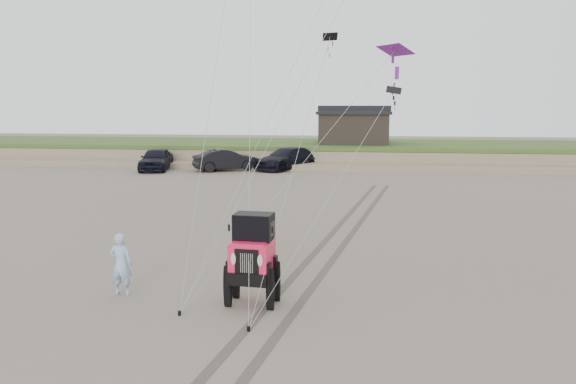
{
  "coord_description": "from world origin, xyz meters",
  "views": [
    {
      "loc": [
        2.95,
        -13.58,
        5.24
      ],
      "look_at": [
        0.69,
        3.0,
        2.6
      ],
      "focal_mm": 35.0,
      "sensor_mm": 36.0,
      "label": 1
    }
  ],
  "objects_px": {
    "cabin": "(354,126)",
    "truck_a": "(156,159)",
    "truck_c": "(287,159)",
    "jeep": "(252,269)",
    "man": "(121,264)",
    "truck_b": "(226,160)"
  },
  "relations": [
    {
      "from": "truck_c",
      "to": "man",
      "type": "bearing_deg",
      "value": -56.48
    },
    {
      "from": "cabin",
      "to": "truck_c",
      "type": "height_order",
      "value": "cabin"
    },
    {
      "from": "truck_a",
      "to": "truck_b",
      "type": "distance_m",
      "value": 5.62
    },
    {
      "from": "truck_a",
      "to": "man",
      "type": "distance_m",
      "value": 30.03
    },
    {
      "from": "truck_b",
      "to": "jeep",
      "type": "relative_size",
      "value": 0.99
    },
    {
      "from": "cabin",
      "to": "man",
      "type": "distance_m",
      "value": 36.91
    },
    {
      "from": "cabin",
      "to": "truck_a",
      "type": "height_order",
      "value": "cabin"
    },
    {
      "from": "truck_b",
      "to": "cabin",
      "type": "bearing_deg",
      "value": -81.49
    },
    {
      "from": "truck_a",
      "to": "jeep",
      "type": "bearing_deg",
      "value": -73.82
    },
    {
      "from": "truck_a",
      "to": "jeep",
      "type": "xyz_separation_m",
      "value": [
        13.53,
        -28.64,
        0.07
      ]
    },
    {
      "from": "jeep",
      "to": "truck_c",
      "type": "bearing_deg",
      "value": 100.64
    },
    {
      "from": "cabin",
      "to": "truck_a",
      "type": "bearing_deg",
      "value": -152.53
    },
    {
      "from": "truck_a",
      "to": "truck_b",
      "type": "bearing_deg",
      "value": -3.93
    },
    {
      "from": "cabin",
      "to": "man",
      "type": "height_order",
      "value": "cabin"
    },
    {
      "from": "jeep",
      "to": "man",
      "type": "relative_size",
      "value": 2.95
    },
    {
      "from": "cabin",
      "to": "jeep",
      "type": "distance_m",
      "value": 36.78
    },
    {
      "from": "jeep",
      "to": "truck_b",
      "type": "bearing_deg",
      "value": 109.72
    },
    {
      "from": "cabin",
      "to": "truck_c",
      "type": "distance_m",
      "value": 8.33
    },
    {
      "from": "truck_a",
      "to": "truck_c",
      "type": "height_order",
      "value": "truck_a"
    },
    {
      "from": "jeep",
      "to": "man",
      "type": "height_order",
      "value": "jeep"
    },
    {
      "from": "truck_c",
      "to": "man",
      "type": "xyz_separation_m",
      "value": [
        -0.43,
        -30.33,
        -0.0
      ]
    },
    {
      "from": "truck_a",
      "to": "truck_c",
      "type": "bearing_deg",
      "value": 1.65
    }
  ]
}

